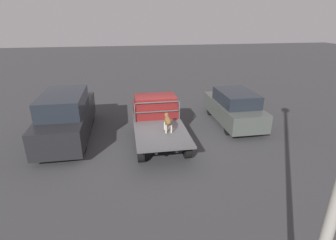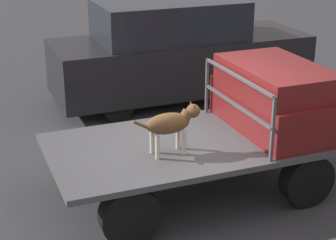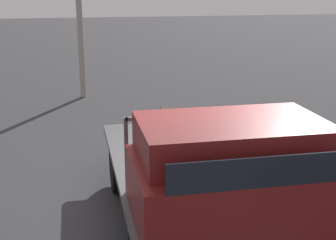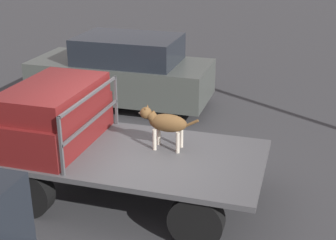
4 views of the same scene
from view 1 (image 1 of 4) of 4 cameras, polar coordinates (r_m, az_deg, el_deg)
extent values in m
plane|color=#38383A|center=(11.18, -1.84, -5.24)|extent=(80.00, 80.00, 0.00)
cylinder|color=black|center=(12.10, -6.84, -1.25)|extent=(0.75, 0.24, 0.75)
cylinder|color=black|center=(12.29, 1.41, -0.72)|extent=(0.75, 0.24, 0.75)
cylinder|color=black|center=(9.82, -6.00, -6.94)|extent=(0.75, 0.24, 0.75)
cylinder|color=black|center=(10.06, 4.16, -6.15)|extent=(0.75, 0.24, 0.75)
cube|color=black|center=(10.87, -3.79, -2.35)|extent=(3.75, 0.10, 0.18)
cube|color=black|center=(10.96, 0.01, -2.10)|extent=(3.75, 0.10, 0.18)
cube|color=#4C4C4F|center=(10.86, -1.89, -1.60)|extent=(4.08, 2.09, 0.08)
cube|color=maroon|center=(11.97, -2.79, 2.38)|extent=(1.31, 1.97, 0.59)
cube|color=maroon|center=(11.73, -2.77, 4.44)|extent=(1.11, 1.81, 0.36)
cube|color=black|center=(12.45, -3.19, 5.19)|extent=(0.02, 1.61, 0.27)
cube|color=#4C4C4F|center=(11.18, -7.26, 1.55)|extent=(0.04, 0.04, 0.87)
cube|color=#4C4C4F|center=(11.40, 2.47, 2.12)|extent=(0.04, 0.04, 0.87)
cube|color=#4C4C4F|center=(11.11, -2.38, 3.86)|extent=(0.04, 1.93, 0.04)
cube|color=#4C4C4F|center=(11.25, -2.35, 1.85)|extent=(0.04, 1.93, 0.04)
cylinder|color=beige|center=(10.48, -0.73, -1.22)|extent=(0.06, 0.06, 0.34)
cylinder|color=beige|center=(10.52, 0.39, -1.15)|extent=(0.06, 0.06, 0.34)
cylinder|color=beige|center=(10.15, -0.40, -2.02)|extent=(0.06, 0.06, 0.34)
cylinder|color=beige|center=(10.18, 0.75, -1.95)|extent=(0.06, 0.06, 0.34)
ellipsoid|color=brown|center=(10.23, 0.00, -0.25)|extent=(0.60, 0.28, 0.28)
sphere|color=beige|center=(10.40, -0.15, -0.17)|extent=(0.12, 0.12, 0.12)
cylinder|color=brown|center=(10.44, -0.23, 0.65)|extent=(0.20, 0.15, 0.19)
sphere|color=brown|center=(10.51, -0.32, 1.09)|extent=(0.18, 0.18, 0.18)
cone|color=beige|center=(10.59, -0.39, 1.17)|extent=(0.10, 0.10, 0.10)
cone|color=brown|center=(10.47, -0.59, 1.46)|extent=(0.06, 0.08, 0.10)
cone|color=brown|center=(10.48, -0.04, 1.49)|extent=(0.06, 0.08, 0.10)
cylinder|color=brown|center=(9.90, 0.34, -0.86)|extent=(0.25, 0.04, 0.17)
cylinder|color=black|center=(14.52, 9.14, 2.26)|extent=(0.60, 0.20, 0.60)
cylinder|color=black|center=(15.06, 14.56, 2.53)|extent=(0.60, 0.20, 0.60)
cylinder|color=black|center=(12.24, 12.97, -1.80)|extent=(0.60, 0.20, 0.60)
cylinder|color=black|center=(12.87, 19.15, -1.30)|extent=(0.60, 0.20, 0.60)
cube|color=#474C47|center=(13.51, 13.99, 2.07)|extent=(4.24, 1.78, 0.84)
cube|color=#1E232B|center=(13.11, 14.63, 4.74)|extent=(2.33, 1.60, 0.61)
cylinder|color=black|center=(14.20, -22.74, 0.34)|extent=(0.60, 0.20, 0.60)
cylinder|color=black|center=(13.91, -16.40, 0.75)|extent=(0.60, 0.20, 0.60)
cylinder|color=black|center=(11.29, -26.09, -5.65)|extent=(0.60, 0.20, 0.60)
cylinder|color=black|center=(10.92, -18.10, -5.33)|extent=(0.60, 0.20, 0.60)
cube|color=black|center=(12.36, -21.02, -0.07)|extent=(5.29, 1.87, 1.06)
cube|color=#1E232B|center=(11.83, -21.83, 3.58)|extent=(2.91, 1.68, 0.77)
camera|label=2|loc=(10.49, 39.62, 10.53)|focal=60.00mm
camera|label=3|loc=(15.62, 0.77, 14.25)|focal=50.00mm
camera|label=4|loc=(8.91, -42.10, 9.02)|focal=50.00mm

